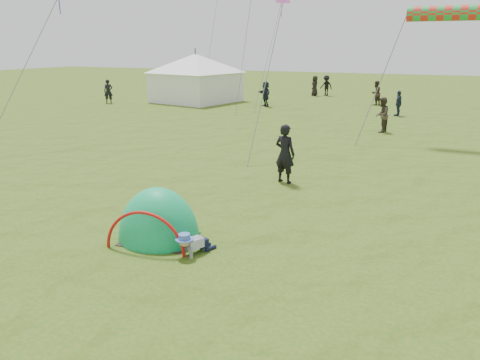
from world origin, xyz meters
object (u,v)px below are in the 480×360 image
at_px(crawling_toddler, 192,243).
at_px(event_marquee, 196,76).
at_px(standing_adult, 285,154).
at_px(popup_tent, 159,239).

xyz_separation_m(crawling_toddler, event_marquee, (-13.67, 24.62, 1.70)).
relative_size(standing_adult, event_marquee, 0.33).
bearing_deg(standing_adult, popup_tent, 91.71).
bearing_deg(popup_tent, event_marquee, 109.35).
relative_size(crawling_toddler, standing_adult, 0.37).
distance_m(popup_tent, event_marquee, 27.37).
distance_m(popup_tent, standing_adult, 5.80).
xyz_separation_m(popup_tent, standing_adult, (1.12, 5.61, 0.96)).
height_order(crawling_toddler, event_marquee, event_marquee).
bearing_deg(event_marquee, crawling_toddler, -48.94).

